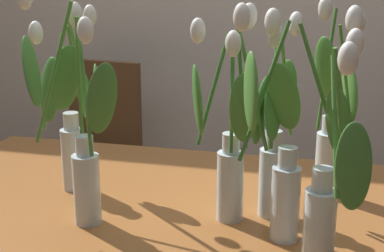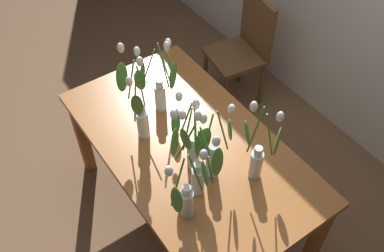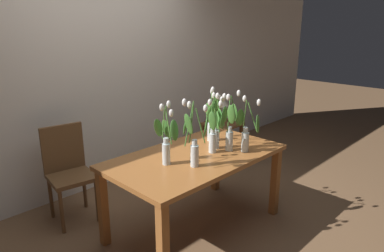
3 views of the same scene
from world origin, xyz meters
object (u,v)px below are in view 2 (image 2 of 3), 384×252
at_px(tulip_vase_0, 214,154).
at_px(tulip_vase_5, 139,107).
at_px(tulip_vase_3, 188,197).
at_px(tulip_vase_4, 197,170).
at_px(tulip_vase_6, 160,84).
at_px(dining_table, 189,153).
at_px(dining_chair, 244,46).
at_px(tulip_vase_1, 258,154).
at_px(tulip_vase_2, 192,143).

height_order(tulip_vase_0, tulip_vase_5, tulip_vase_5).
xyz_separation_m(tulip_vase_3, tulip_vase_4, (-0.09, 0.12, 0.02)).
xyz_separation_m(tulip_vase_0, tulip_vase_6, (-0.58, 0.04, 0.02)).
distance_m(dining_table, tulip_vase_3, 0.54).
xyz_separation_m(tulip_vase_6, dining_chair, (-0.39, 1.00, -0.42)).
distance_m(tulip_vase_3, tulip_vase_4, 0.15).
distance_m(dining_table, tulip_vase_1, 0.50).
bearing_deg(dining_table, tulip_vase_5, -138.98).
bearing_deg(tulip_vase_0, tulip_vase_5, -160.55).
bearing_deg(dining_chair, dining_table, -55.11).
bearing_deg(tulip_vase_0, tulip_vase_6, 175.54).
bearing_deg(tulip_vase_3, tulip_vase_4, 127.69).
height_order(dining_table, tulip_vase_4, tulip_vase_4).
height_order(tulip_vase_4, dining_chair, tulip_vase_4).
relative_size(dining_table, tulip_vase_3, 3.15).
bearing_deg(tulip_vase_1, dining_chair, 141.92).
relative_size(tulip_vase_2, dining_chair, 0.59).
height_order(dining_table, tulip_vase_0, tulip_vase_0).
relative_size(tulip_vase_4, tulip_vase_5, 0.94).
relative_size(tulip_vase_2, tulip_vase_6, 1.03).
xyz_separation_m(tulip_vase_0, tulip_vase_1, (0.13, 0.18, 0.00)).
distance_m(tulip_vase_1, tulip_vase_4, 0.33).
height_order(tulip_vase_1, tulip_vase_6, tulip_vase_1).
distance_m(tulip_vase_5, tulip_vase_6, 0.24).
height_order(tulip_vase_1, tulip_vase_5, tulip_vase_5).
relative_size(tulip_vase_1, tulip_vase_5, 0.94).
bearing_deg(tulip_vase_0, dining_table, 175.79).
height_order(dining_table, tulip_vase_2, tulip_vase_2).
height_order(tulip_vase_6, dining_chair, tulip_vase_6).
distance_m(tulip_vase_3, tulip_vase_5, 0.60).
bearing_deg(tulip_vase_3, dining_table, 145.16).
distance_m(dining_table, tulip_vase_4, 0.44).
distance_m(tulip_vase_1, dining_chair, 1.46).
bearing_deg(tulip_vase_3, dining_chair, 130.37).
bearing_deg(tulip_vase_1, tulip_vase_4, -106.46).
bearing_deg(tulip_vase_5, dining_table, 41.02).
relative_size(tulip_vase_1, tulip_vase_2, 1.01).
bearing_deg(tulip_vase_0, dining_chair, 132.86).
bearing_deg(tulip_vase_3, tulip_vase_2, 140.97).
bearing_deg(tulip_vase_6, tulip_vase_1, 10.77).
height_order(tulip_vase_2, tulip_vase_3, tulip_vase_2).
bearing_deg(tulip_vase_2, tulip_vase_3, -39.03).
relative_size(tulip_vase_5, tulip_vase_6, 1.11).
height_order(dining_table, tulip_vase_1, tulip_vase_1).
xyz_separation_m(dining_table, dining_chair, (-0.72, 1.03, -0.12)).
xyz_separation_m(dining_table, tulip_vase_6, (-0.32, 0.03, 0.29)).
distance_m(tulip_vase_1, tulip_vase_2, 0.34).
relative_size(dining_table, tulip_vase_1, 2.89).
height_order(tulip_vase_1, tulip_vase_2, tulip_vase_1).
height_order(tulip_vase_3, tulip_vase_6, tulip_vase_6).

